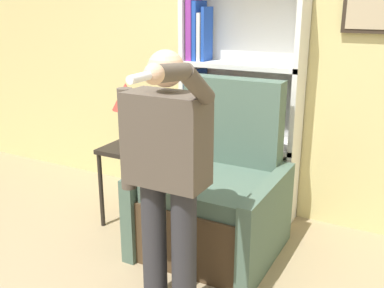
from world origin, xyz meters
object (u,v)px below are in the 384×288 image
armchair (215,199)px  side_table (129,163)px  table_lamp (126,99)px  person_standing (166,170)px  bookcase (229,105)px

armchair → side_table: (-0.80, 0.02, 0.14)m
table_lamp → side_table: bearing=0.0°
person_standing → table_lamp: (-0.87, 0.82, 0.17)m
person_standing → table_lamp: 1.20m
person_standing → side_table: person_standing is taller
person_standing → side_table: size_ratio=2.33×
side_table → table_lamp: size_ratio=1.29×
person_standing → table_lamp: bearing=136.7°
side_table → armchair: bearing=-1.1°
bookcase → armchair: size_ratio=1.56×
person_standing → armchair: bearing=94.8°
bookcase → armchair: bookcase is taller
bookcase → armchair: (0.19, -0.66, -0.58)m
table_lamp → bookcase: bearing=46.4°
bookcase → table_lamp: bearing=-133.6°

